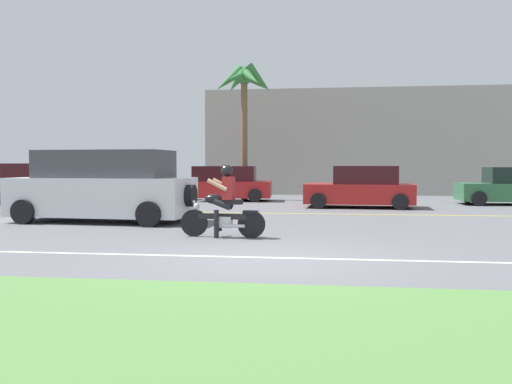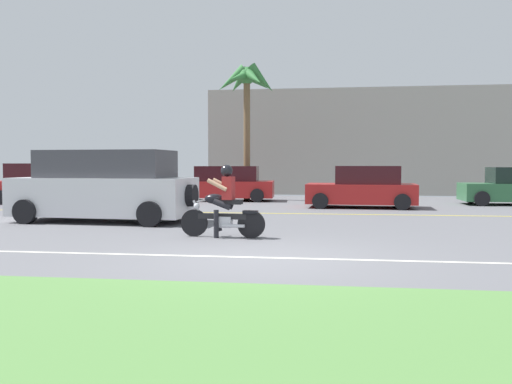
# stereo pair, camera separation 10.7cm
# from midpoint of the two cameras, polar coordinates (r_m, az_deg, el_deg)

# --- Properties ---
(ground) EXTENTS (56.00, 30.00, 0.04)m
(ground) POSITION_cam_midpoint_polar(r_m,az_deg,el_deg) (12.01, 2.27, -4.59)
(ground) COLOR slate
(grass_median) EXTENTS (56.00, 3.80, 0.06)m
(grass_median) POSITION_cam_midpoint_polar(r_m,az_deg,el_deg) (5.11, -5.24, -14.31)
(grass_median) COLOR #548442
(grass_median) RESTS_ON ground
(lane_line_near) EXTENTS (50.40, 0.12, 0.01)m
(lane_line_near) POSITION_cam_midpoint_polar(r_m,az_deg,el_deg) (9.08, 0.54, -6.86)
(lane_line_near) COLOR silver
(lane_line_near) RESTS_ON ground
(lane_line_far) EXTENTS (50.40, 0.12, 0.01)m
(lane_line_far) POSITION_cam_midpoint_polar(r_m,az_deg,el_deg) (17.17, 3.85, -2.26)
(lane_line_far) COLOR yellow
(lane_line_far) RESTS_ON ground
(motorcyclist) EXTENTS (1.84, 0.60, 1.54)m
(motorcyclist) POSITION_cam_midpoint_polar(r_m,az_deg,el_deg) (11.54, -3.72, -1.55)
(motorcyclist) COLOR black
(motorcyclist) RESTS_ON ground
(suv_nearby) EXTENTS (5.05, 2.39, 1.92)m
(suv_nearby) POSITION_cam_midpoint_polar(r_m,az_deg,el_deg) (15.25, -15.83, 0.50)
(suv_nearby) COLOR silver
(suv_nearby) RESTS_ON ground
(parked_car_0) EXTENTS (4.42, 2.02, 1.59)m
(parked_car_0) POSITION_cam_midpoint_polar(r_m,az_deg,el_deg) (23.11, -21.23, 0.70)
(parked_car_0) COLOR #AD1E1E
(parked_car_0) RESTS_ON ground
(parked_car_1) EXTENTS (4.58, 2.18, 1.48)m
(parked_car_1) POSITION_cam_midpoint_polar(r_m,az_deg,el_deg) (23.31, -3.86, 0.79)
(parked_car_1) COLOR #AD1E1E
(parked_car_1) RESTS_ON ground
(parked_car_2) EXTENTS (3.93, 2.17, 1.49)m
(parked_car_2) POSITION_cam_midpoint_polar(r_m,az_deg,el_deg) (19.93, 10.74, 0.41)
(parked_car_2) COLOR #AD1E1E
(parked_car_2) RESTS_ON ground
(palm_tree_0) EXTENTS (2.73, 2.68, 5.96)m
(palm_tree_0) POSITION_cam_midpoint_polar(r_m,az_deg,el_deg) (24.20, -1.35, 10.90)
(palm_tree_0) COLOR brown
(palm_tree_0) RESTS_ON ground
(building_far) EXTENTS (20.84, 4.00, 5.41)m
(building_far) POSITION_cam_midpoint_polar(r_m,az_deg,el_deg) (30.15, 15.22, 4.99)
(building_far) COLOR #A8A399
(building_far) RESTS_ON ground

